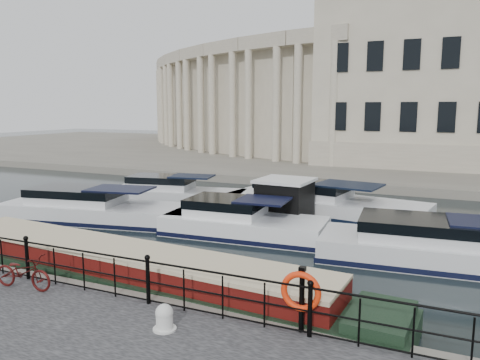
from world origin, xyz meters
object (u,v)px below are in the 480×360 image
at_px(bicycle, 23,272).
at_px(harbour_hut, 285,205).
at_px(life_ring_post, 301,292).
at_px(mooring_bollard, 164,318).
at_px(narrowboat, 123,275).

distance_m(bicycle, harbour_hut, 11.63).
height_order(life_ring_post, harbour_hut, harbour_hut).
bearing_deg(life_ring_post, mooring_bollard, -158.50).
bearing_deg(harbour_hut, bicycle, -103.43).
xyz_separation_m(bicycle, narrowboat, (1.37, 2.28, -0.64)).
height_order(narrowboat, harbour_hut, harbour_hut).
distance_m(life_ring_post, narrowboat, 6.23).
xyz_separation_m(narrowboat, harbour_hut, (1.96, 8.86, 0.59)).
relative_size(life_ring_post, harbour_hut, 0.44).
relative_size(mooring_bollard, life_ring_post, 0.40).
bearing_deg(life_ring_post, harbour_hut, 110.65).
bearing_deg(harbour_hut, narrowboat, -99.29).
xyz_separation_m(life_ring_post, narrowboat, (-5.92, 1.63, -1.07)).
bearing_deg(bicycle, mooring_bollard, -100.29).
relative_size(mooring_bollard, narrowboat, 0.03).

